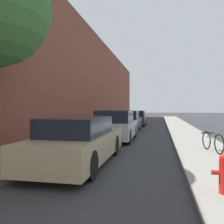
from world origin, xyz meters
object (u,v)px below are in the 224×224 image
parked_car_silver (115,126)px  parked_car_maroon (136,118)px  bicycle (212,142)px  parked_car_teal (127,121)px  parked_car_champagne (79,141)px

parked_car_silver → parked_car_maroon: 9.97m
parked_car_silver → bicycle: parked_car_silver is taller
parked_car_maroon → bicycle: bearing=-73.4°
parked_car_silver → parked_car_teal: 4.90m
bicycle → parked_car_maroon: bearing=93.2°
parked_car_silver → parked_car_teal: size_ratio=0.99×
parked_car_champagne → bicycle: parked_car_champagne is taller
parked_car_silver → bicycle: bearing=-37.6°
parked_car_teal → parked_car_maroon: size_ratio=0.95×
parked_car_champagne → parked_car_silver: (0.09, 5.16, 0.05)m
parked_car_champagne → parked_car_teal: 10.06m
parked_car_silver → parked_car_maroon: size_ratio=0.94×
parked_car_champagne → parked_car_silver: 5.16m
parked_car_silver → parked_car_teal: bearing=91.2°
parked_car_champagne → parked_car_maroon: parked_car_champagne is taller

